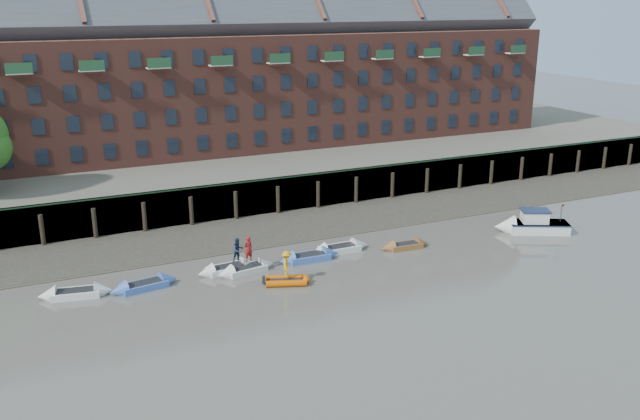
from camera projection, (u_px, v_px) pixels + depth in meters
ground at (375, 315)px, 42.16m from camera, size 220.00×220.00×0.00m
foreshore at (272, 229)px, 57.76m from camera, size 110.00×8.00×0.50m
mud_band at (287, 242)px, 54.81m from camera, size 110.00×1.60×0.10m
river_wall at (255, 198)px, 61.08m from camera, size 110.00×1.23×3.30m
bank_terrace at (213, 165)px, 72.89m from camera, size 110.00×28.00×3.20m
apartment_terrace at (205, 58)px, 70.37m from camera, size 80.60×15.56×20.98m
rowboat_0 at (76, 293)px, 44.65m from camera, size 4.94×2.23×1.38m
rowboat_1 at (144, 285)px, 45.87m from camera, size 4.87×2.06×1.37m
rowboat_2 at (228, 269)px, 48.75m from camera, size 4.66×1.77×1.32m
rowboat_3 at (246, 269)px, 48.62m from camera, size 4.63×2.01×1.30m
rowboat_4 at (309, 257)px, 50.85m from camera, size 4.96×1.57×1.43m
rowboat_5 at (339, 249)px, 52.53m from camera, size 4.92×1.49×1.42m
rowboat_6 at (405, 246)px, 53.28m from camera, size 4.19×1.45×1.20m
rib_tender at (288, 281)px, 46.69m from camera, size 3.12×2.29×0.53m
motor_launch at (526, 225)px, 56.85m from camera, size 6.34×4.51×2.51m
person_rower_a at (248, 249)px, 48.14m from camera, size 0.77×0.60×1.89m
person_rower_b at (238, 250)px, 48.17m from camera, size 0.94×0.79×1.72m
person_rib_crew at (287, 264)px, 46.40m from camera, size 1.14×1.40×1.88m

